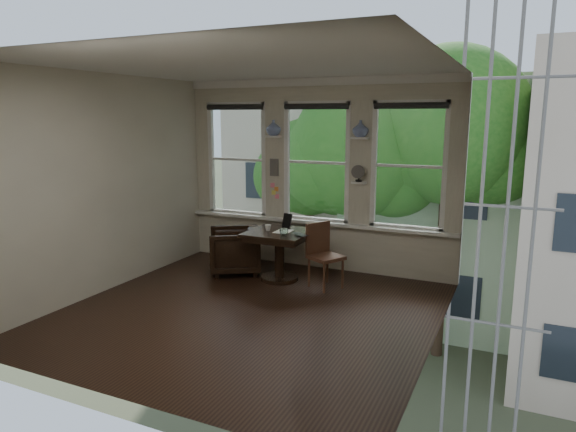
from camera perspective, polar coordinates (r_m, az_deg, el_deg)
The scene contains 25 objects.
ground at distance 6.59m, azimuth -4.24°, elevation -10.58°, with size 4.50×4.50×0.00m, color black.
ceiling at distance 6.15m, azimuth -4.65°, elevation 16.39°, with size 4.50×4.50×0.00m, color silver.
wall_back at distance 8.21m, azimuth 3.26°, elevation 4.57°, with size 4.50×4.50×0.00m, color beige.
wall_front at distance 4.40m, azimuth -18.86°, elevation -1.67°, with size 4.50×4.50×0.00m, color beige.
wall_left at distance 7.54m, azimuth -19.56°, elevation 3.38°, with size 4.50×4.50×0.00m, color beige.
wall_right at distance 5.47m, azimuth 16.61°, elevation 0.86°, with size 4.50×4.50×0.00m, color beige.
window_left at distance 8.83m, azimuth -5.56°, elevation 6.29°, with size 1.10×0.12×1.90m, color white, non-canonical shape.
window_center at distance 8.19m, azimuth 3.28°, elevation 5.96°, with size 1.10×0.12×1.90m, color white, non-canonical shape.
window_right at distance 7.78m, azimuth 13.30°, elevation 5.42°, with size 1.10×0.12×1.90m, color white, non-canonical shape.
shelf_left at distance 8.37m, azimuth -1.62°, elevation 8.83°, with size 0.26×0.16×0.03m, color white.
shelf_right at distance 7.83m, azimuth 8.03°, elevation 8.57°, with size 0.26×0.16×0.03m, color white.
intercom at distance 8.43m, azimuth -1.51°, elevation 5.44°, with size 0.14×0.06×0.28m, color #59544F.
sticky_notes at distance 8.48m, azimuth -1.49°, elevation 3.08°, with size 0.16×0.01×0.24m, color pink, non-canonical shape.
desk_fan at distance 7.86m, azimuth 7.87°, elevation 4.41°, with size 0.20×0.20×0.24m, color #59544F, non-canonical shape.
vase_left at distance 8.37m, azimuth -1.63°, elevation 9.78°, with size 0.24×0.24×0.25m, color silver.
vase_right at distance 7.83m, azimuth 8.05°, elevation 9.59°, with size 0.24×0.24×0.25m, color silver.
table at distance 7.68m, azimuth -0.95°, elevation -4.43°, with size 0.90×0.90×0.75m, color black, non-canonical shape.
armchair_left at distance 8.08m, azimuth -5.97°, elevation -3.86°, with size 0.76×0.78×0.71m, color black.
cushion_red at distance 8.06m, azimuth -5.98°, elevation -3.20°, with size 0.45×0.45×0.06m, color maroon.
side_chair_right at distance 7.33m, azimuth 4.24°, elevation -4.51°, with size 0.42×0.42×0.92m, color #402017, non-canonical shape.
laptop at distance 7.28m, azimuth 1.08°, elevation -2.15°, with size 0.29×0.19×0.02m, color black.
mug at distance 7.62m, azimuth -2.24°, elevation -1.31°, with size 0.10×0.10×0.09m, color white.
drinking_glass at distance 7.32m, azimuth -0.45°, elevation -1.78°, with size 0.13×0.13×0.10m, color white.
tablet at distance 7.80m, azimuth -0.10°, elevation -0.52°, with size 0.16×0.02×0.22m, color black.
papers at distance 7.56m, azimuth -0.55°, elevation -1.72°, with size 0.22×0.30×0.00m, color silver.
Camera 1 is at (3.00, -5.34, 2.42)m, focal length 32.00 mm.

